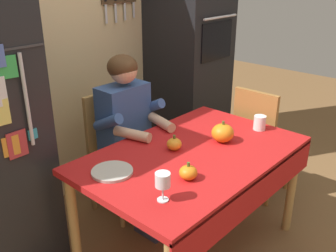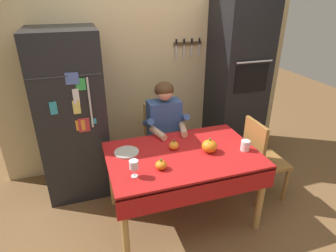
{
  "view_description": "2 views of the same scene",
  "coord_description": "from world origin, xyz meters",
  "px_view_note": "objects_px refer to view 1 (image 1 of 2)",
  "views": [
    {
      "loc": [
        -1.65,
        -1.19,
        1.79
      ],
      "look_at": [
        -0.07,
        0.24,
        0.89
      ],
      "focal_mm": 40.7,
      "sensor_mm": 36.0,
      "label": 1
    },
    {
      "loc": [
        -0.84,
        -2.05,
        2.12
      ],
      "look_at": [
        -0.1,
        0.24,
        0.97
      ],
      "focal_mm": 30.7,
      "sensor_mm": 36.0,
      "label": 2
    }
  ],
  "objects_px": {
    "seated_person": "(131,127)",
    "pumpkin_large": "(223,133)",
    "pumpkin_small": "(188,172)",
    "dining_table": "(195,165)",
    "chair_behind_person": "(115,147)",
    "wall_oven": "(189,53)",
    "serving_tray": "(112,172)",
    "wine_glass": "(163,181)",
    "coffee_mug": "(260,123)",
    "chair_right_side": "(259,138)",
    "pumpkin_medium": "(174,144)"
  },
  "relations": [
    {
      "from": "serving_tray",
      "to": "wall_oven",
      "type": "bearing_deg",
      "value": 25.26
    },
    {
      "from": "wall_oven",
      "to": "seated_person",
      "type": "relative_size",
      "value": 1.69
    },
    {
      "from": "pumpkin_large",
      "to": "serving_tray",
      "type": "relative_size",
      "value": 0.63
    },
    {
      "from": "wine_glass",
      "to": "pumpkin_large",
      "type": "xyz_separation_m",
      "value": [
        0.75,
        0.17,
        -0.05
      ]
    },
    {
      "from": "chair_right_side",
      "to": "pumpkin_large",
      "type": "height_order",
      "value": "chair_right_side"
    },
    {
      "from": "dining_table",
      "to": "serving_tray",
      "type": "distance_m",
      "value": 0.54
    },
    {
      "from": "wall_oven",
      "to": "pumpkin_small",
      "type": "bearing_deg",
      "value": -140.61
    },
    {
      "from": "coffee_mug",
      "to": "chair_behind_person",
      "type": "bearing_deg",
      "value": 122.31
    },
    {
      "from": "chair_behind_person",
      "to": "pumpkin_small",
      "type": "distance_m",
      "value": 1.03
    },
    {
      "from": "seated_person",
      "to": "pumpkin_large",
      "type": "height_order",
      "value": "seated_person"
    },
    {
      "from": "pumpkin_medium",
      "to": "chair_right_side",
      "type": "bearing_deg",
      "value": -4.13
    },
    {
      "from": "chair_right_side",
      "to": "pumpkin_small",
      "type": "distance_m",
      "value": 1.22
    },
    {
      "from": "chair_right_side",
      "to": "coffee_mug",
      "type": "distance_m",
      "value": 0.45
    },
    {
      "from": "wall_oven",
      "to": "dining_table",
      "type": "xyz_separation_m",
      "value": [
        -1.05,
        -0.92,
        -0.39
      ]
    },
    {
      "from": "chair_behind_person",
      "to": "pumpkin_small",
      "type": "xyz_separation_m",
      "value": [
        -0.29,
        -0.95,
        0.27
      ]
    },
    {
      "from": "pumpkin_large",
      "to": "wine_glass",
      "type": "bearing_deg",
      "value": -167.07
    },
    {
      "from": "dining_table",
      "to": "pumpkin_small",
      "type": "xyz_separation_m",
      "value": [
        -0.27,
        -0.16,
        0.12
      ]
    },
    {
      "from": "serving_tray",
      "to": "dining_table",
      "type": "bearing_deg",
      "value": -21.02
    },
    {
      "from": "pumpkin_large",
      "to": "dining_table",
      "type": "bearing_deg",
      "value": 174.47
    },
    {
      "from": "serving_tray",
      "to": "pumpkin_small",
      "type": "bearing_deg",
      "value": -56.6
    },
    {
      "from": "pumpkin_medium",
      "to": "pumpkin_small",
      "type": "distance_m",
      "value": 0.36
    },
    {
      "from": "dining_table",
      "to": "pumpkin_medium",
      "type": "bearing_deg",
      "value": 113.28
    },
    {
      "from": "chair_behind_person",
      "to": "coffee_mug",
      "type": "distance_m",
      "value": 1.09
    },
    {
      "from": "wall_oven",
      "to": "pumpkin_medium",
      "type": "relative_size",
      "value": 21.28
    },
    {
      "from": "dining_table",
      "to": "wall_oven",
      "type": "bearing_deg",
      "value": 41.31
    },
    {
      "from": "dining_table",
      "to": "serving_tray",
      "type": "bearing_deg",
      "value": 158.98
    },
    {
      "from": "pumpkin_medium",
      "to": "serving_tray",
      "type": "distance_m",
      "value": 0.45
    },
    {
      "from": "wall_oven",
      "to": "coffee_mug",
      "type": "xyz_separation_m",
      "value": [
        -0.47,
        -1.02,
        -0.26
      ]
    },
    {
      "from": "wall_oven",
      "to": "serving_tray",
      "type": "xyz_separation_m",
      "value": [
        -1.55,
        -0.73,
        -0.3
      ]
    },
    {
      "from": "wall_oven",
      "to": "pumpkin_medium",
      "type": "height_order",
      "value": "wall_oven"
    },
    {
      "from": "wine_glass",
      "to": "pumpkin_large",
      "type": "height_order",
      "value": "wine_glass"
    },
    {
      "from": "wall_oven",
      "to": "pumpkin_small",
      "type": "xyz_separation_m",
      "value": [
        -1.32,
        -1.08,
        -0.27
      ]
    },
    {
      "from": "wall_oven",
      "to": "pumpkin_large",
      "type": "relative_size",
      "value": 14.5
    },
    {
      "from": "dining_table",
      "to": "chair_behind_person",
      "type": "relative_size",
      "value": 1.51
    },
    {
      "from": "wall_oven",
      "to": "chair_behind_person",
      "type": "xyz_separation_m",
      "value": [
        -1.03,
        -0.13,
        -0.54
      ]
    },
    {
      "from": "chair_right_side",
      "to": "pumpkin_large",
      "type": "relative_size",
      "value": 6.42
    },
    {
      "from": "chair_behind_person",
      "to": "dining_table",
      "type": "bearing_deg",
      "value": -91.25
    },
    {
      "from": "wall_oven",
      "to": "wine_glass",
      "type": "bearing_deg",
      "value": -144.28
    },
    {
      "from": "wall_oven",
      "to": "wine_glass",
      "type": "relative_size",
      "value": 13.94
    },
    {
      "from": "seated_person",
      "to": "coffee_mug",
      "type": "relative_size",
      "value": 11.22
    },
    {
      "from": "wall_oven",
      "to": "coffee_mug",
      "type": "height_order",
      "value": "wall_oven"
    },
    {
      "from": "pumpkin_medium",
      "to": "pumpkin_small",
      "type": "bearing_deg",
      "value": -126.58
    },
    {
      "from": "chair_right_side",
      "to": "pumpkin_large",
      "type": "xyz_separation_m",
      "value": [
        -0.65,
        -0.08,
        0.29
      ]
    },
    {
      "from": "seated_person",
      "to": "serving_tray",
      "type": "distance_m",
      "value": 0.66
    },
    {
      "from": "coffee_mug",
      "to": "pumpkin_large",
      "type": "distance_m",
      "value": 0.35
    },
    {
      "from": "pumpkin_large",
      "to": "chair_behind_person",
      "type": "bearing_deg",
      "value": 105.65
    },
    {
      "from": "dining_table",
      "to": "coffee_mug",
      "type": "xyz_separation_m",
      "value": [
        0.58,
        -0.1,
        0.13
      ]
    },
    {
      "from": "wine_glass",
      "to": "pumpkin_medium",
      "type": "distance_m",
      "value": 0.56
    },
    {
      "from": "pumpkin_small",
      "to": "dining_table",
      "type": "bearing_deg",
      "value": 30.76
    },
    {
      "from": "chair_right_side",
      "to": "seated_person",
      "type": "bearing_deg",
      "value": 148.31
    }
  ]
}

